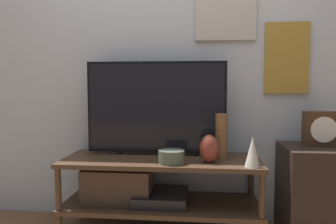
{
  "coord_description": "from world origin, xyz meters",
  "views": [
    {
      "loc": [
        0.27,
        -1.91,
        1.01
      ],
      "look_at": [
        0.05,
        0.29,
        0.84
      ],
      "focal_mm": 35.0,
      "sensor_mm": 36.0,
      "label": 1
    }
  ],
  "objects_px": {
    "vase_urn_stoneware": "(209,149)",
    "television": "(156,107)",
    "vase_wide_bowl": "(171,157)",
    "vase_tall_ceramic": "(221,136)",
    "mantel_clock": "(321,129)",
    "vase_slim_bronze": "(252,152)"
  },
  "relations": [
    {
      "from": "vase_urn_stoneware",
      "to": "mantel_clock",
      "type": "relative_size",
      "value": 0.79
    },
    {
      "from": "vase_urn_stoneware",
      "to": "vase_wide_bowl",
      "type": "relative_size",
      "value": 1.08
    },
    {
      "from": "vase_tall_ceramic",
      "to": "television",
      "type": "bearing_deg",
      "value": 168.66
    },
    {
      "from": "television",
      "to": "vase_slim_bronze",
      "type": "distance_m",
      "value": 0.74
    },
    {
      "from": "television",
      "to": "mantel_clock",
      "type": "relative_size",
      "value": 4.31
    },
    {
      "from": "vase_urn_stoneware",
      "to": "vase_tall_ceramic",
      "type": "relative_size",
      "value": 0.59
    },
    {
      "from": "vase_urn_stoneware",
      "to": "television",
      "type": "bearing_deg",
      "value": 151.37
    },
    {
      "from": "vase_tall_ceramic",
      "to": "mantel_clock",
      "type": "distance_m",
      "value": 0.67
    },
    {
      "from": "television",
      "to": "vase_tall_ceramic",
      "type": "distance_m",
      "value": 0.5
    },
    {
      "from": "vase_urn_stoneware",
      "to": "mantel_clock",
      "type": "bearing_deg",
      "value": 11.92
    },
    {
      "from": "vase_tall_ceramic",
      "to": "vase_wide_bowl",
      "type": "bearing_deg",
      "value": -155.31
    },
    {
      "from": "mantel_clock",
      "to": "vase_slim_bronze",
      "type": "bearing_deg",
      "value": -153.11
    },
    {
      "from": "vase_tall_ceramic",
      "to": "mantel_clock",
      "type": "relative_size",
      "value": 1.34
    },
    {
      "from": "television",
      "to": "vase_slim_bronze",
      "type": "xyz_separation_m",
      "value": [
        0.64,
        -0.29,
        -0.25
      ]
    },
    {
      "from": "television",
      "to": "vase_wide_bowl",
      "type": "bearing_deg",
      "value": -61.3
    },
    {
      "from": "vase_urn_stoneware",
      "to": "vase_slim_bronze",
      "type": "xyz_separation_m",
      "value": [
        0.26,
        -0.09,
        0.0
      ]
    },
    {
      "from": "vase_urn_stoneware",
      "to": "vase_tall_ceramic",
      "type": "bearing_deg",
      "value": 52.78
    },
    {
      "from": "vase_urn_stoneware",
      "to": "vase_tall_ceramic",
      "type": "xyz_separation_m",
      "value": [
        0.08,
        0.11,
        0.06
      ]
    },
    {
      "from": "vase_wide_bowl",
      "to": "vase_tall_ceramic",
      "type": "bearing_deg",
      "value": 24.69
    },
    {
      "from": "television",
      "to": "vase_tall_ceramic",
      "type": "relative_size",
      "value": 3.21
    },
    {
      "from": "vase_urn_stoneware",
      "to": "vase_wide_bowl",
      "type": "bearing_deg",
      "value": -171.05
    },
    {
      "from": "vase_urn_stoneware",
      "to": "vase_wide_bowl",
      "type": "distance_m",
      "value": 0.25
    }
  ]
}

